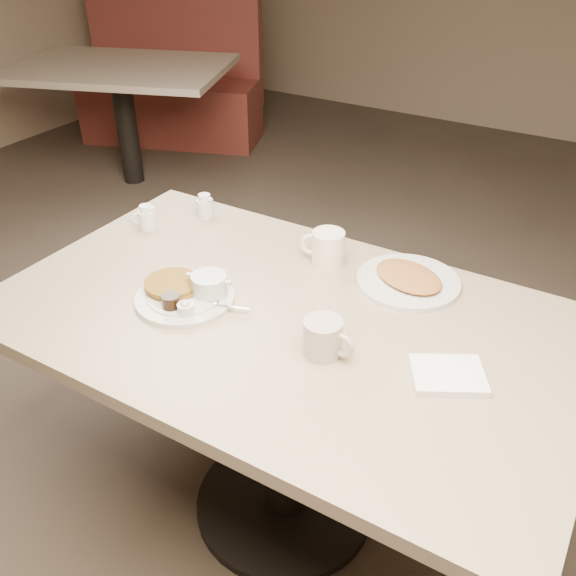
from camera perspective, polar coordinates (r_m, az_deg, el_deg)
The scene contains 10 objects.
room at distance 1.32m, azimuth -0.48°, elevation 21.08°, with size 7.04×8.04×2.84m.
diner_table at distance 1.70m, azimuth -0.35°, elevation -7.12°, with size 1.50×0.90×0.75m.
main_plate at distance 1.66m, azimuth -9.17°, elevation -0.37°, with size 0.34×0.31×0.07m.
coffee_mug_near at distance 1.44m, azimuth 3.32°, elevation -4.54°, with size 0.13×0.10×0.09m.
napkin at distance 1.44m, azimuth 14.42°, elevation -7.73°, with size 0.20×0.19×0.02m.
coffee_mug_far at distance 1.79m, azimuth 3.58°, elevation 3.70°, with size 0.14×0.11×0.10m.
creamer_left at distance 2.03m, azimuth -12.82°, elevation 6.26°, with size 0.07×0.06×0.08m.
creamer_right at distance 2.07m, azimuth -7.62°, elevation 7.38°, with size 0.08×0.07×0.08m.
hash_plate at distance 1.74m, azimuth 10.94°, elevation 0.74°, with size 0.38×0.38×0.04m.
booth_back_left at distance 4.91m, azimuth -10.87°, elevation 17.63°, with size 1.75×1.88×1.12m.
Camera 1 is at (0.68, -1.11, 1.68)m, focal length 38.89 mm.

